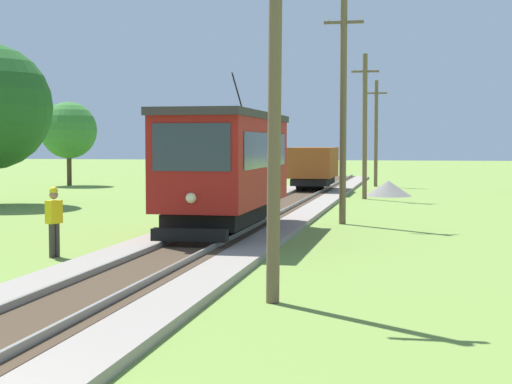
{
  "coord_description": "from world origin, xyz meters",
  "views": [
    {
      "loc": [
        5.67,
        -6.24,
        2.87
      ],
      "look_at": [
        0.7,
        18.97,
        1.3
      ],
      "focal_mm": 56.23,
      "sensor_mm": 36.0,
      "label": 1
    }
  ],
  "objects": [
    {
      "name": "tree_left_far",
      "position": [
        -17.27,
        44.58,
        3.74
      ],
      "size": [
        3.83,
        3.83,
        5.67
      ],
      "color": "#4C3823",
      "rests_on": "ground"
    },
    {
      "name": "gravel_pile",
      "position": [
        4.34,
        37.8,
        0.42
      ],
      "size": [
        2.55,
        2.55,
        0.85
      ],
      "primitive_type": "cone",
      "color": "gray",
      "rests_on": "ground"
    },
    {
      "name": "utility_pole_near_tram",
      "position": [
        3.2,
        8.01,
        3.74
      ],
      "size": [
        1.4,
        0.61,
        7.29
      ],
      "color": "brown",
      "rests_on": "ground"
    },
    {
      "name": "utility_pole_far",
      "position": [
        3.2,
        35.1,
        3.8
      ],
      "size": [
        1.4,
        0.59,
        7.41
      ],
      "color": "brown",
      "rests_on": "ground"
    },
    {
      "name": "utility_pole_distant",
      "position": [
        3.2,
        47.54,
        3.61
      ],
      "size": [
        1.4,
        0.38,
        7.03
      ],
      "color": "brown",
      "rests_on": "ground"
    },
    {
      "name": "freight_car",
      "position": [
        0.0,
        39.75,
        1.56
      ],
      "size": [
        2.4,
        5.2,
        2.31
      ],
      "color": "#93471E",
      "rests_on": "rail_right"
    },
    {
      "name": "track_worker",
      "position": [
        -3.18,
        12.41,
        0.98
      ],
      "size": [
        0.37,
        0.44,
        1.78
      ],
      "rotation": [
        0.0,
        0.0,
        -0.39
      ],
      "color": "#38332D",
      "rests_on": "ground"
    },
    {
      "name": "red_tram",
      "position": [
        0.0,
        17.82,
        2.19
      ],
      "size": [
        2.6,
        8.54,
        4.79
      ],
      "color": "maroon",
      "rests_on": "rail_right"
    },
    {
      "name": "utility_pole_mid",
      "position": [
        3.2,
        22.26,
        4.14
      ],
      "size": [
        1.4,
        0.37,
        8.09
      ],
      "color": "brown",
      "rests_on": "ground"
    }
  ]
}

